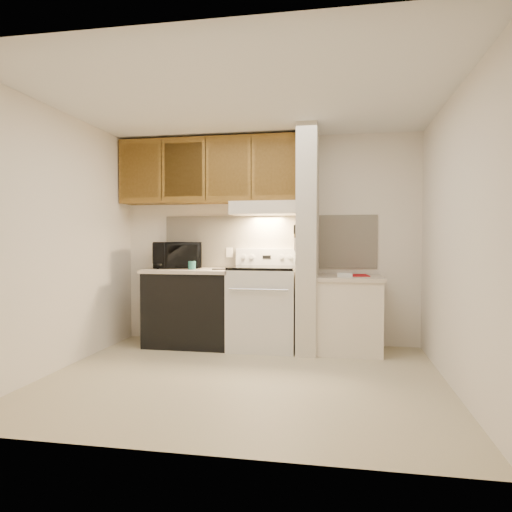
# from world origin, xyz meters

# --- Properties ---
(floor) EXTENTS (3.60, 3.60, 0.00)m
(floor) POSITION_xyz_m (0.00, 0.00, 0.00)
(floor) COLOR beige
(floor) RESTS_ON ground
(ceiling) EXTENTS (3.60, 3.60, 0.00)m
(ceiling) POSITION_xyz_m (0.00, 0.00, 2.50)
(ceiling) COLOR white
(ceiling) RESTS_ON wall_back
(wall_back) EXTENTS (3.60, 2.50, 0.02)m
(wall_back) POSITION_xyz_m (0.00, 1.50, 1.25)
(wall_back) COLOR white
(wall_back) RESTS_ON floor
(wall_left) EXTENTS (0.02, 3.00, 2.50)m
(wall_left) POSITION_xyz_m (-1.80, 0.00, 1.25)
(wall_left) COLOR white
(wall_left) RESTS_ON floor
(wall_right) EXTENTS (0.02, 3.00, 2.50)m
(wall_right) POSITION_xyz_m (1.80, 0.00, 1.25)
(wall_right) COLOR white
(wall_right) RESTS_ON floor
(backsplash) EXTENTS (2.60, 0.02, 0.63)m
(backsplash) POSITION_xyz_m (0.00, 1.49, 1.24)
(backsplash) COLOR #F3E5CA
(backsplash) RESTS_ON wall_back
(range_body) EXTENTS (0.76, 0.65, 0.92)m
(range_body) POSITION_xyz_m (0.00, 1.16, 0.46)
(range_body) COLOR silver
(range_body) RESTS_ON floor
(oven_window) EXTENTS (0.50, 0.01, 0.30)m
(oven_window) POSITION_xyz_m (0.00, 0.84, 0.50)
(oven_window) COLOR black
(oven_window) RESTS_ON range_body
(oven_handle) EXTENTS (0.65, 0.02, 0.02)m
(oven_handle) POSITION_xyz_m (0.00, 0.80, 0.72)
(oven_handle) COLOR silver
(oven_handle) RESTS_ON range_body
(cooktop) EXTENTS (0.74, 0.64, 0.03)m
(cooktop) POSITION_xyz_m (0.00, 1.16, 0.94)
(cooktop) COLOR black
(cooktop) RESTS_ON range_body
(range_backguard) EXTENTS (0.76, 0.08, 0.20)m
(range_backguard) POSITION_xyz_m (0.00, 1.44, 1.05)
(range_backguard) COLOR silver
(range_backguard) RESTS_ON range_body
(range_display) EXTENTS (0.10, 0.01, 0.04)m
(range_display) POSITION_xyz_m (0.00, 1.40, 1.05)
(range_display) COLOR black
(range_display) RESTS_ON range_backguard
(range_knob_left_outer) EXTENTS (0.05, 0.02, 0.05)m
(range_knob_left_outer) POSITION_xyz_m (-0.28, 1.40, 1.05)
(range_knob_left_outer) COLOR silver
(range_knob_left_outer) RESTS_ON range_backguard
(range_knob_left_inner) EXTENTS (0.05, 0.02, 0.05)m
(range_knob_left_inner) POSITION_xyz_m (-0.18, 1.40, 1.05)
(range_knob_left_inner) COLOR silver
(range_knob_left_inner) RESTS_ON range_backguard
(range_knob_right_inner) EXTENTS (0.05, 0.02, 0.05)m
(range_knob_right_inner) POSITION_xyz_m (0.18, 1.40, 1.05)
(range_knob_right_inner) COLOR silver
(range_knob_right_inner) RESTS_ON range_backguard
(range_knob_right_outer) EXTENTS (0.05, 0.02, 0.05)m
(range_knob_right_outer) POSITION_xyz_m (0.28, 1.40, 1.05)
(range_knob_right_outer) COLOR silver
(range_knob_right_outer) RESTS_ON range_backguard
(dishwasher_front) EXTENTS (1.00, 0.63, 0.87)m
(dishwasher_front) POSITION_xyz_m (-0.88, 1.17, 0.43)
(dishwasher_front) COLOR black
(dishwasher_front) RESTS_ON floor
(left_countertop) EXTENTS (1.04, 0.67, 0.04)m
(left_countertop) POSITION_xyz_m (-0.88, 1.17, 0.89)
(left_countertop) COLOR beige
(left_countertop) RESTS_ON dishwasher_front
(spoon_rest) EXTENTS (0.22, 0.12, 0.01)m
(spoon_rest) POSITION_xyz_m (-0.48, 1.08, 0.92)
(spoon_rest) COLOR black
(spoon_rest) RESTS_ON left_countertop
(teal_jar) EXTENTS (0.11, 0.11, 0.10)m
(teal_jar) POSITION_xyz_m (-0.83, 1.06, 0.96)
(teal_jar) COLOR #277064
(teal_jar) RESTS_ON left_countertop
(outlet) EXTENTS (0.08, 0.01, 0.12)m
(outlet) POSITION_xyz_m (-0.48, 1.48, 1.10)
(outlet) COLOR #F1E3CC
(outlet) RESTS_ON backsplash
(microwave) EXTENTS (0.68, 0.57, 0.32)m
(microwave) POSITION_xyz_m (-1.10, 1.31, 1.07)
(microwave) COLOR black
(microwave) RESTS_ON left_countertop
(partition_pillar) EXTENTS (0.22, 0.70, 2.50)m
(partition_pillar) POSITION_xyz_m (0.51, 1.15, 1.25)
(partition_pillar) COLOR beige
(partition_pillar) RESTS_ON floor
(pillar_trim) EXTENTS (0.01, 0.70, 0.04)m
(pillar_trim) POSITION_xyz_m (0.39, 1.15, 1.30)
(pillar_trim) COLOR brown
(pillar_trim) RESTS_ON partition_pillar
(knife_strip) EXTENTS (0.02, 0.42, 0.04)m
(knife_strip) POSITION_xyz_m (0.39, 1.10, 1.32)
(knife_strip) COLOR black
(knife_strip) RESTS_ON partition_pillar
(knife_blade_a) EXTENTS (0.01, 0.03, 0.16)m
(knife_blade_a) POSITION_xyz_m (0.38, 0.95, 1.22)
(knife_blade_a) COLOR silver
(knife_blade_a) RESTS_ON knife_strip
(knife_handle_a) EXTENTS (0.02, 0.02, 0.10)m
(knife_handle_a) POSITION_xyz_m (0.38, 0.95, 1.37)
(knife_handle_a) COLOR black
(knife_handle_a) RESTS_ON knife_strip
(knife_blade_b) EXTENTS (0.01, 0.04, 0.18)m
(knife_blade_b) POSITION_xyz_m (0.38, 1.03, 1.21)
(knife_blade_b) COLOR silver
(knife_blade_b) RESTS_ON knife_strip
(knife_handle_b) EXTENTS (0.02, 0.02, 0.10)m
(knife_handle_b) POSITION_xyz_m (0.38, 1.01, 1.37)
(knife_handle_b) COLOR black
(knife_handle_b) RESTS_ON knife_strip
(knife_blade_c) EXTENTS (0.01, 0.04, 0.20)m
(knife_blade_c) POSITION_xyz_m (0.38, 1.11, 1.20)
(knife_blade_c) COLOR silver
(knife_blade_c) RESTS_ON knife_strip
(knife_handle_c) EXTENTS (0.02, 0.02, 0.10)m
(knife_handle_c) POSITION_xyz_m (0.38, 1.09, 1.37)
(knife_handle_c) COLOR black
(knife_handle_c) RESTS_ON knife_strip
(knife_blade_d) EXTENTS (0.01, 0.04, 0.16)m
(knife_blade_d) POSITION_xyz_m (0.38, 1.19, 1.22)
(knife_blade_d) COLOR silver
(knife_blade_d) RESTS_ON knife_strip
(knife_handle_d) EXTENTS (0.02, 0.02, 0.10)m
(knife_handle_d) POSITION_xyz_m (0.38, 1.19, 1.37)
(knife_handle_d) COLOR black
(knife_handle_d) RESTS_ON knife_strip
(knife_blade_e) EXTENTS (0.01, 0.04, 0.18)m
(knife_blade_e) POSITION_xyz_m (0.38, 1.25, 1.21)
(knife_blade_e) COLOR silver
(knife_blade_e) RESTS_ON knife_strip
(knife_handle_e) EXTENTS (0.02, 0.02, 0.10)m
(knife_handle_e) POSITION_xyz_m (0.38, 1.25, 1.37)
(knife_handle_e) COLOR black
(knife_handle_e) RESTS_ON knife_strip
(oven_mitt) EXTENTS (0.03, 0.11, 0.27)m
(oven_mitt) POSITION_xyz_m (0.38, 1.32, 1.13)
(oven_mitt) COLOR gray
(oven_mitt) RESTS_ON partition_pillar
(right_cab_base) EXTENTS (0.70, 0.60, 0.81)m
(right_cab_base) POSITION_xyz_m (0.97, 1.15, 0.40)
(right_cab_base) COLOR #F1E3CC
(right_cab_base) RESTS_ON floor
(right_countertop) EXTENTS (0.74, 0.64, 0.04)m
(right_countertop) POSITION_xyz_m (0.97, 1.15, 0.83)
(right_countertop) COLOR beige
(right_countertop) RESTS_ON right_cab_base
(red_folder) EXTENTS (0.25, 0.32, 0.01)m
(red_folder) POSITION_xyz_m (1.07, 1.25, 0.85)
(red_folder) COLOR #AF1014
(red_folder) RESTS_ON right_countertop
(white_box) EXTENTS (0.16, 0.11, 0.04)m
(white_box) POSITION_xyz_m (0.92, 1.05, 0.87)
(white_box) COLOR white
(white_box) RESTS_ON right_countertop
(range_hood) EXTENTS (0.78, 0.44, 0.15)m
(range_hood) POSITION_xyz_m (0.00, 1.28, 1.62)
(range_hood) COLOR #F1E3CC
(range_hood) RESTS_ON upper_cabinets
(hood_lip) EXTENTS (0.78, 0.04, 0.06)m
(hood_lip) POSITION_xyz_m (0.00, 1.07, 1.58)
(hood_lip) COLOR #F1E3CC
(hood_lip) RESTS_ON range_hood
(upper_cabinets) EXTENTS (2.18, 0.33, 0.77)m
(upper_cabinets) POSITION_xyz_m (-0.69, 1.32, 2.08)
(upper_cabinets) COLOR brown
(upper_cabinets) RESTS_ON wall_back
(cab_door_a) EXTENTS (0.46, 0.01, 0.63)m
(cab_door_a) POSITION_xyz_m (-1.51, 1.17, 2.08)
(cab_door_a) COLOR brown
(cab_door_a) RESTS_ON upper_cabinets
(cab_gap_a) EXTENTS (0.01, 0.01, 0.73)m
(cab_gap_a) POSITION_xyz_m (-1.23, 1.16, 2.08)
(cab_gap_a) COLOR black
(cab_gap_a) RESTS_ON upper_cabinets
(cab_door_b) EXTENTS (0.46, 0.01, 0.63)m
(cab_door_b) POSITION_xyz_m (-0.96, 1.17, 2.08)
(cab_door_b) COLOR brown
(cab_door_b) RESTS_ON upper_cabinets
(cab_gap_b) EXTENTS (0.01, 0.01, 0.73)m
(cab_gap_b) POSITION_xyz_m (-0.69, 1.16, 2.08)
(cab_gap_b) COLOR black
(cab_gap_b) RESTS_ON upper_cabinets
(cab_door_c) EXTENTS (0.46, 0.01, 0.63)m
(cab_door_c) POSITION_xyz_m (-0.42, 1.17, 2.08)
(cab_door_c) COLOR brown
(cab_door_c) RESTS_ON upper_cabinets
(cab_gap_c) EXTENTS (0.01, 0.01, 0.73)m
(cab_gap_c) POSITION_xyz_m (-0.14, 1.16, 2.08)
(cab_gap_c) COLOR black
(cab_gap_c) RESTS_ON upper_cabinets
(cab_door_d) EXTENTS (0.46, 0.01, 0.63)m
(cab_door_d) POSITION_xyz_m (0.13, 1.17, 2.08)
(cab_door_d) COLOR brown
(cab_door_d) RESTS_ON upper_cabinets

